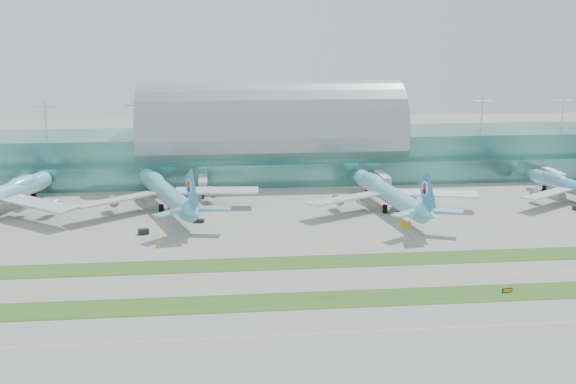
{
  "coord_description": "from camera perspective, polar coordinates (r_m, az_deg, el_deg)",
  "views": [
    {
      "loc": [
        -27.13,
        -197.64,
        67.78
      ],
      "look_at": [
        0.0,
        55.0,
        9.0
      ],
      "focal_mm": 45.0,
      "sensor_mm": 36.0,
      "label": 1
    }
  ],
  "objects": [
    {
      "name": "gse_c",
      "position": [
        245.1,
        -11.34,
        -3.07
      ],
      "size": [
        3.84,
        3.0,
        1.79
      ],
      "primitive_type": "cube",
      "rotation": [
        0.0,
        0.0,
        0.29
      ],
      "color": "black",
      "rests_on": "ground"
    },
    {
      "name": "airliner_c",
      "position": [
        273.21,
        7.97,
        -0.06
      ],
      "size": [
        67.16,
        76.77,
        21.14
      ],
      "rotation": [
        0.0,
        0.0,
        0.13
      ],
      "color": "#6BD0EB",
      "rests_on": "ground"
    },
    {
      "name": "grass_strip_far",
      "position": [
        212.55,
        1.53,
        -5.56
      ],
      "size": [
        420.0,
        12.0,
        0.08
      ],
      "primitive_type": "cube",
      "color": "#2D591E",
      "rests_on": "ground"
    },
    {
      "name": "grass_strip_near",
      "position": [
        184.66,
        2.78,
        -8.51
      ],
      "size": [
        420.0,
        12.0,
        0.08
      ],
      "primitive_type": "cube",
      "color": "#2D591E",
      "rests_on": "ground"
    },
    {
      "name": "gse_e",
      "position": [
        252.56,
        9.28,
        -2.52
      ],
      "size": [
        3.48,
        1.93,
        1.67
      ],
      "primitive_type": "cube",
      "rotation": [
        0.0,
        0.0,
        -0.06
      ],
      "color": "#E5AC0D",
      "rests_on": "ground"
    },
    {
      "name": "taxiline_d",
      "position": [
        248.6,
        0.37,
        -2.8
      ],
      "size": [
        420.0,
        0.35,
        0.01
      ],
      "primitive_type": "cube",
      "color": "yellow",
      "rests_on": "ground"
    },
    {
      "name": "taxiway_sign_east",
      "position": [
        197.69,
        16.94,
        -7.44
      ],
      "size": [
        2.77,
        0.6,
        1.17
      ],
      "rotation": [
        0.0,
        0.0,
        0.1
      ],
      "color": "black",
      "rests_on": "ground"
    },
    {
      "name": "gse_d",
      "position": [
        256.24,
        -7.06,
        -2.26
      ],
      "size": [
        3.99,
        2.37,
        1.31
      ],
      "primitive_type": "cube",
      "rotation": [
        0.0,
        0.0,
        -0.24
      ],
      "color": "black",
      "rests_on": "ground"
    },
    {
      "name": "taxiline_c",
      "position": [
        227.66,
        1.0,
        -4.3
      ],
      "size": [
        420.0,
        0.35,
        0.01
      ],
      "primitive_type": "cube",
      "color": "yellow",
      "rests_on": "ground"
    },
    {
      "name": "taxiline_b",
      "position": [
        197.61,
        2.15,
        -7.04
      ],
      "size": [
        420.0,
        0.35,
        0.01
      ],
      "primitive_type": "cube",
      "color": "yellow",
      "rests_on": "ground"
    },
    {
      "name": "airliner_b",
      "position": [
        274.81,
        -9.6,
        0.02
      ],
      "size": [
        67.49,
        78.26,
        22.06
      ],
      "rotation": [
        0.0,
        0.0,
        0.3
      ],
      "color": "#5DB6CE",
      "rests_on": "ground"
    },
    {
      "name": "terminal",
      "position": [
        331.9,
        -1.36,
        3.74
      ],
      "size": [
        340.0,
        69.1,
        36.0
      ],
      "color": "#3D7A75",
      "rests_on": "ground"
    },
    {
      "name": "taxiline_a",
      "position": [
        166.49,
        3.86,
        -11.03
      ],
      "size": [
        420.0,
        0.35,
        0.01
      ],
      "primitive_type": "cube",
      "color": "yellow",
      "rests_on": "ground"
    },
    {
      "name": "gse_f",
      "position": [
        270.64,
        9.69,
        -1.5
      ],
      "size": [
        4.33,
        2.94,
        1.57
      ],
      "primitive_type": "cube",
      "rotation": [
        0.0,
        0.0,
        -0.26
      ],
      "color": "black",
      "rests_on": "ground"
    },
    {
      "name": "ground",
      "position": [
        210.69,
        1.61,
        -5.75
      ],
      "size": [
        700.0,
        700.0,
        0.0
      ],
      "primitive_type": "plane",
      "color": "gray",
      "rests_on": "ground"
    }
  ]
}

